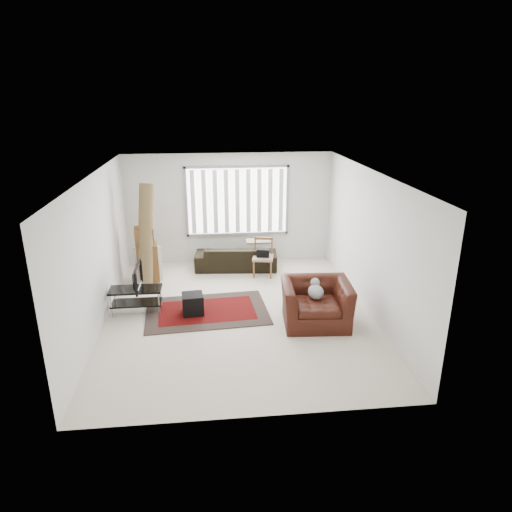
{
  "coord_description": "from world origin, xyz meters",
  "views": [
    {
      "loc": [
        -0.51,
        -7.9,
        3.99
      ],
      "look_at": [
        0.38,
        0.34,
        1.05
      ],
      "focal_mm": 32.0,
      "sensor_mm": 36.0,
      "label": 1
    }
  ],
  "objects_px": {
    "armchair": "(316,300)",
    "moving_boxes": "(147,256)",
    "side_chair": "(263,256)",
    "tv_stand": "(136,295)",
    "sofa": "(236,254)"
  },
  "relations": [
    {
      "from": "armchair",
      "to": "moving_boxes",
      "type": "bearing_deg",
      "value": 148.09
    },
    {
      "from": "tv_stand",
      "to": "side_chair",
      "type": "height_order",
      "value": "side_chair"
    },
    {
      "from": "side_chair",
      "to": "armchair",
      "type": "bearing_deg",
      "value": -63.96
    },
    {
      "from": "sofa",
      "to": "armchair",
      "type": "bearing_deg",
      "value": 118.36
    },
    {
      "from": "tv_stand",
      "to": "armchair",
      "type": "height_order",
      "value": "armchair"
    },
    {
      "from": "tv_stand",
      "to": "moving_boxes",
      "type": "xyz_separation_m",
      "value": [
        0.03,
        1.62,
        0.22
      ]
    },
    {
      "from": "sofa",
      "to": "tv_stand",
      "type": "bearing_deg",
      "value": 51.28
    },
    {
      "from": "tv_stand",
      "to": "moving_boxes",
      "type": "height_order",
      "value": "moving_boxes"
    },
    {
      "from": "moving_boxes",
      "to": "sofa",
      "type": "relative_size",
      "value": 0.63
    },
    {
      "from": "sofa",
      "to": "side_chair",
      "type": "bearing_deg",
      "value": 145.38
    },
    {
      "from": "moving_boxes",
      "to": "sofa",
      "type": "bearing_deg",
      "value": 14.75
    },
    {
      "from": "sofa",
      "to": "moving_boxes",
      "type": "bearing_deg",
      "value": 19.84
    },
    {
      "from": "moving_boxes",
      "to": "side_chair",
      "type": "relative_size",
      "value": 1.43
    },
    {
      "from": "tv_stand",
      "to": "sofa",
      "type": "distance_m",
      "value": 2.99
    },
    {
      "from": "tv_stand",
      "to": "side_chair",
      "type": "xyz_separation_m",
      "value": [
        2.66,
        1.66,
        0.12
      ]
    }
  ]
}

